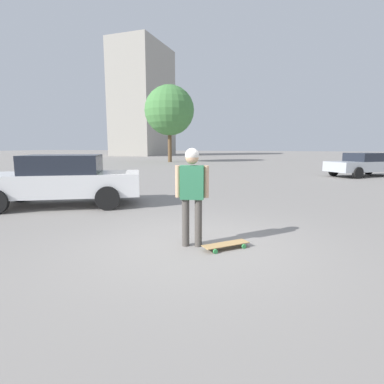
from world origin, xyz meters
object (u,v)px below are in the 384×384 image
car_parked_near (61,180)px  car_parked_far (365,164)px  person (192,187)px  skateboard (226,245)px

car_parked_near → car_parked_far: 16.84m
person → car_parked_near: person is taller
car_parked_far → person: bearing=30.9°
car_parked_near → person: bearing=126.4°
skateboard → car_parked_near: size_ratio=0.16×
skateboard → car_parked_near: bearing=-66.8°
car_parked_near → car_parked_far: car_parked_near is taller
person → car_parked_near: size_ratio=0.35×
person → car_parked_far: bearing=55.5°
skateboard → car_parked_near: car_parked_near is taller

